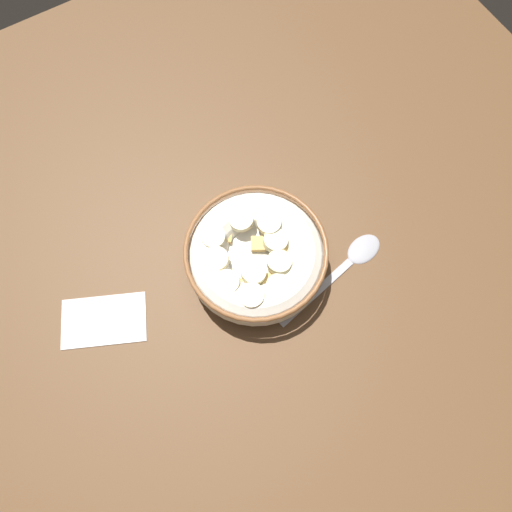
% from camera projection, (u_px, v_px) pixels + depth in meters
% --- Properties ---
extents(ground_plane, '(1.08, 1.08, 0.02)m').
position_uv_depth(ground_plane, '(256.00, 266.00, 0.62)').
color(ground_plane, brown).
extents(cereal_bowl, '(0.18, 0.18, 0.06)m').
position_uv_depth(cereal_bowl, '(256.00, 257.00, 0.58)').
color(cereal_bowl, silver).
rests_on(cereal_bowl, ground_plane).
extents(spoon, '(0.18, 0.06, 0.01)m').
position_uv_depth(spoon, '(353.00, 259.00, 0.61)').
color(spoon, '#A5A5AD').
rests_on(spoon, ground_plane).
extents(folded_napkin, '(0.12, 0.10, 0.00)m').
position_uv_depth(folded_napkin, '(104.00, 320.00, 0.58)').
color(folded_napkin, white).
rests_on(folded_napkin, ground_plane).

